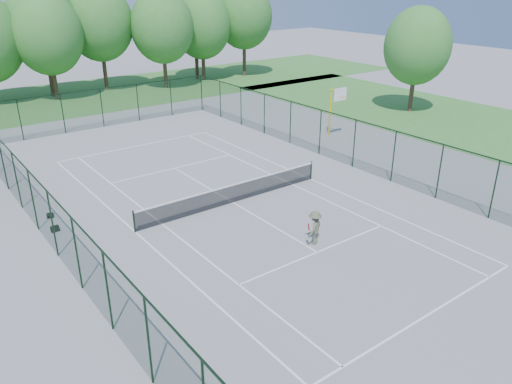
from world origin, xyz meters
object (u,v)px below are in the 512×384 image
(tennis_net, at_px, (233,193))
(tennis_player, at_px, (315,228))
(basketball_goal, at_px, (336,102))
(sports_bag_a, at_px, (55,229))

(tennis_net, height_order, tennis_player, tennis_player)
(basketball_goal, height_order, tennis_player, basketball_goal)
(sports_bag_a, bearing_deg, basketball_goal, 2.31)
(tennis_net, distance_m, sports_bag_a, 8.76)
(basketball_goal, xyz_separation_m, tennis_player, (-12.24, -11.04, -1.79))
(sports_bag_a, xyz_separation_m, tennis_player, (8.85, -8.03, 0.64))
(tennis_net, height_order, sports_bag_a, tennis_net)
(sports_bag_a, relative_size, tennis_player, 0.16)
(tennis_net, height_order, basketball_goal, basketball_goal)
(basketball_goal, bearing_deg, sports_bag_a, -171.89)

